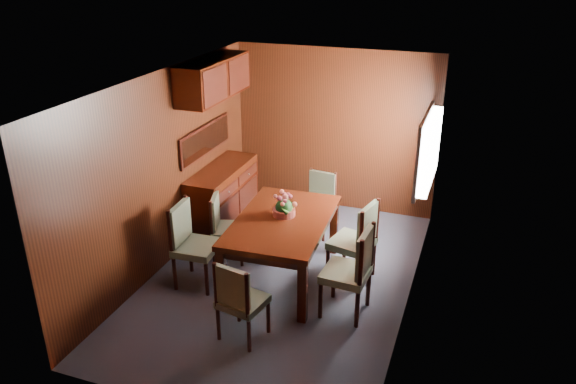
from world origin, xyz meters
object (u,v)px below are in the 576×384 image
at_px(chair_left_near, 190,240).
at_px(chair_head, 239,298).
at_px(sideboard, 223,198).
at_px(chair_right_near, 353,267).
at_px(flower_centerpiece, 284,205).
at_px(dining_table, 283,227).

xyz_separation_m(chair_left_near, chair_head, (0.97, -0.80, -0.07)).
xyz_separation_m(sideboard, chair_left_near, (0.28, -1.42, 0.12)).
height_order(sideboard, chair_right_near, chair_right_near).
xyz_separation_m(chair_right_near, flower_centerpiece, (-0.97, 0.53, 0.35)).
bearing_deg(chair_right_near, chair_left_near, 94.30).
relative_size(chair_right_near, flower_centerpiece, 3.63).
relative_size(dining_table, chair_head, 1.92).
xyz_separation_m(sideboard, dining_table, (1.25, -0.97, 0.23)).
bearing_deg(flower_centerpiece, chair_right_near, -28.49).
distance_m(sideboard, chair_left_near, 1.45).
bearing_deg(chair_head, chair_left_near, 151.39).
xyz_separation_m(chair_right_near, chair_head, (-0.96, -0.82, -0.07)).
bearing_deg(flower_centerpiece, dining_table, -79.94).
bearing_deg(sideboard, chair_head, -60.68).
height_order(sideboard, flower_centerpiece, flower_centerpiece).
height_order(dining_table, chair_left_near, chair_left_near).
distance_m(sideboard, flower_centerpiece, 1.58).
xyz_separation_m(dining_table, chair_right_near, (0.96, -0.43, -0.10)).
bearing_deg(chair_left_near, dining_table, 111.96).
height_order(sideboard, chair_left_near, chair_left_near).
distance_m(sideboard, dining_table, 1.60).
distance_m(dining_table, chair_head, 1.27).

